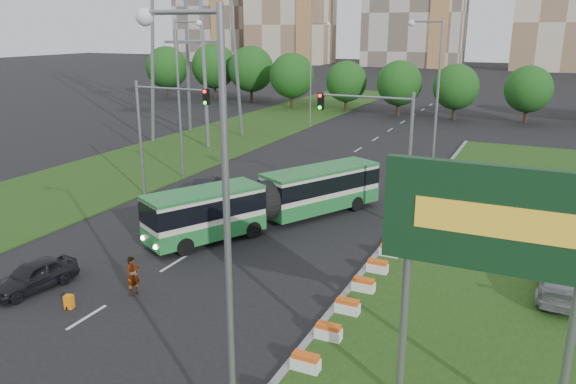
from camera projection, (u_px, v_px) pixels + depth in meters
The scene contains 18 objects.
ground at pixel (225, 274), 27.08m from camera, with size 360.00×360.00×0.00m, color black.
grass_median at pixel (523, 258), 28.80m from camera, with size 14.00×60.00×0.15m, color #1E4012.
median_kerb at pixel (391, 237), 31.59m from camera, with size 0.30×60.00×0.18m, color gray.
left_verge at pixel (199, 145), 56.07m from camera, with size 12.00×110.00×0.10m, color #1E4012.
lane_markings at pixel (320, 173), 45.70m from camera, with size 0.20×100.00×0.01m, color beige, non-canonical shape.
flower_planters at pixel (348, 306), 23.04m from camera, with size 1.10×13.70×0.60m, color white, non-canonical shape.
billboard at pixel (493, 231), 15.18m from camera, with size 6.00×0.37×8.00m.
traffic_mast_median at pixel (383, 137), 32.35m from camera, with size 5.76×0.32×8.00m.
traffic_mast_left at pixel (158, 122), 37.57m from camera, with size 5.76×0.32×8.00m.
street_lamps at pixel (263, 117), 35.29m from camera, with size 36.00×60.00×12.00m, color gray, non-canonical shape.
tree_line at pixel (522, 85), 69.68m from camera, with size 120.00×8.00×9.00m, color #154612, non-canonical shape.
midrise_west at pixel (210, 6), 190.75m from camera, with size 22.00×14.00×36.00m, color beige.
articulated_bus at pixel (268, 199), 33.59m from camera, with size 2.43×15.60×2.57m.
car_left_near at pixel (34, 275), 25.35m from camera, with size 1.58×3.93×1.34m, color black.
car_left_far at pixel (205, 188), 39.01m from camera, with size 1.42×4.06×1.34m, color black.
car_median at pixel (561, 283), 24.34m from camera, with size 1.84×4.52×1.31m, color gray.
pedestrian at pixel (133, 276), 24.78m from camera, with size 0.65×0.43×1.80m, color gray.
shopping_trolley at pixel (69, 302), 23.73m from camera, with size 0.35×0.37×0.59m.
Camera 1 is at (13.18, -21.28, 11.48)m, focal length 35.00 mm.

